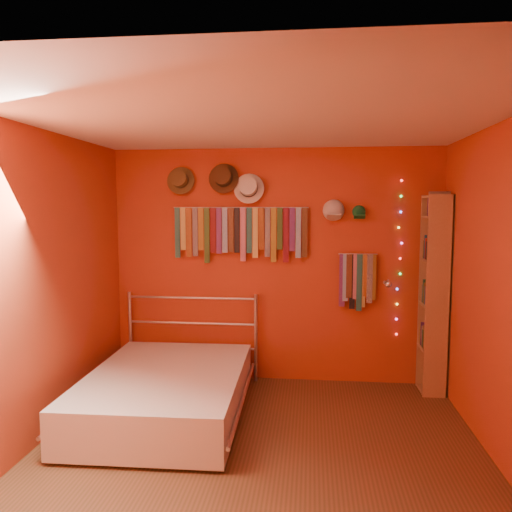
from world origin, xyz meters
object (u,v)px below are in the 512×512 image
(reading_lamp, at_px, (388,284))
(bed, at_px, (166,392))
(bookshelf, at_px, (438,293))
(tie_rack, at_px, (240,231))

(reading_lamp, relative_size, bed, 0.15)
(reading_lamp, bearing_deg, bed, -157.20)
(bookshelf, distance_m, bed, 2.81)
(tie_rack, height_order, bed, tie_rack)
(tie_rack, distance_m, bookshelf, 2.12)
(reading_lamp, height_order, bed, reading_lamp)
(bookshelf, relative_size, bed, 1.01)
(bed, bearing_deg, bookshelf, 17.56)
(bed, bearing_deg, reading_lamp, 21.47)
(reading_lamp, height_order, bookshelf, bookshelf)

